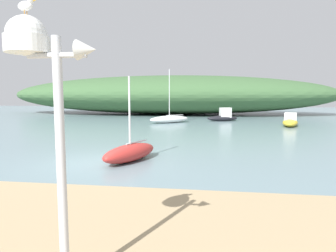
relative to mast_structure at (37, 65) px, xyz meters
name	(u,v)px	position (x,y,z in m)	size (l,w,h in m)	color
ground_plane	(94,163)	(-2.56, 7.86, -3.17)	(120.00, 120.00, 0.00)	gray
distant_hill	(169,95)	(-3.75, 39.98, -0.32)	(48.68, 15.81, 5.70)	#3D6038
mast_structure	(37,65)	(0.00, 0.00, 0.00)	(1.17, 0.54, 3.57)	silver
seagull_on_radar	(26,5)	(-0.11, 0.00, 0.73)	(0.29, 0.13, 0.21)	orange
sailboat_inner_mooring	(169,119)	(-1.79, 25.72, -2.79)	(4.29, 3.70, 5.38)	white
sailboat_near_shore	(130,152)	(-1.15, 8.39, -2.80)	(2.21, 3.36, 3.58)	#B72D28
motorboat_off_point	(223,116)	(3.75, 28.48, -2.66)	(3.44, 1.83, 1.45)	black
motorboat_far_left	(290,121)	(9.50, 24.06, -2.72)	(2.30, 4.00, 1.21)	gold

